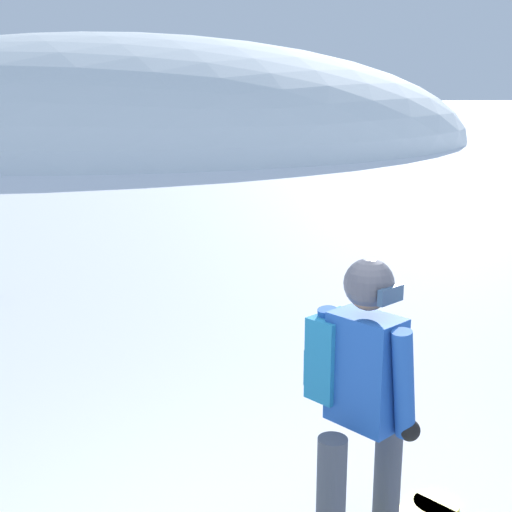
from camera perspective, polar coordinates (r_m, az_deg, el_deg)
ridge_peak_main at (r=37.42m, az=-11.55°, el=9.70°), size 36.34×32.70×10.48m
snowboarder_main at (r=3.62m, az=8.63°, el=-12.43°), size 1.53×1.21×1.71m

